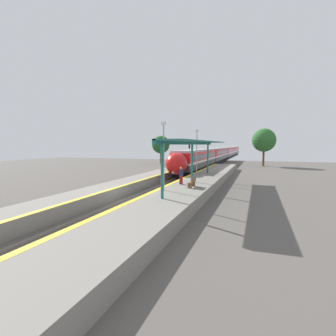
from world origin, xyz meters
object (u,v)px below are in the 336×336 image
Objects in this scene: platform_bench at (192,182)px; lamppost_near at (164,151)px; railway_signal at (189,154)px; train at (222,153)px; lamppost_mid at (197,149)px; person_waiting at (181,175)px.

platform_bench is 3.94m from lamppost_near.
lamppost_near reaches higher than railway_signal.
railway_signal reaches higher than train.
lamppost_mid is at bearing -72.31° from railway_signal.
lamppost_near and lamppost_mid have the same top height.
train is at bearing 94.66° from platform_bench.
train is 16.48× the size of lamppost_mid.
lamppost_near reaches higher than train.
person_waiting is at bearing -86.79° from train.
train reaches higher than platform_bench.
lamppost_mid reaches higher than person_waiting.
platform_bench is 25.65m from railway_signal.
platform_bench is at bearing -74.95° from railway_signal.
platform_bench is 0.28× the size of lamppost_near.
lamppost_near is (4.82, -26.97, 1.25)m from railway_signal.
lamppost_near is 1.00× the size of lamppost_mid.
platform_bench is at bearing -43.67° from person_waiting.
lamppost_mid reaches higher than train.
lamppost_mid is (0.00, 11.87, 0.00)m from lamppost_near.
railway_signal is (-5.24, 23.39, 1.05)m from person_waiting.
train is 55.01m from lamppost_near.
railway_signal is (-2.36, -27.94, 0.66)m from train.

